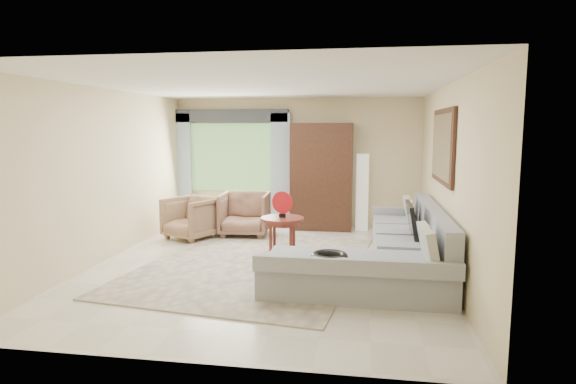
% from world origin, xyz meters
% --- Properties ---
extents(ground, '(6.00, 6.00, 0.00)m').
position_xyz_m(ground, '(0.00, 0.00, 0.00)').
color(ground, silver).
rests_on(ground, ground).
extents(area_rug, '(3.51, 4.36, 0.02)m').
position_xyz_m(area_rug, '(-0.22, 0.00, 0.01)').
color(area_rug, '#C1B399').
rests_on(area_rug, ground).
extents(sectional_sofa, '(2.30, 3.46, 0.90)m').
position_xyz_m(sectional_sofa, '(1.78, -0.18, 0.28)').
color(sectional_sofa, '#919498').
rests_on(sectional_sofa, ground).
extents(tv_screen, '(0.14, 0.74, 0.48)m').
position_xyz_m(tv_screen, '(2.05, 0.09, 0.72)').
color(tv_screen, black).
rests_on(tv_screen, sectional_sofa).
extents(garden_hose, '(0.43, 0.43, 0.09)m').
position_xyz_m(garden_hose, '(1.00, -1.36, 0.55)').
color(garden_hose, black).
rests_on(garden_hose, sectional_sofa).
extents(coffee_table, '(0.66, 0.66, 0.66)m').
position_xyz_m(coffee_table, '(0.16, 0.35, 0.35)').
color(coffee_table, '#551E16').
rests_on(coffee_table, ground).
extents(red_disc, '(0.33, 0.12, 0.34)m').
position_xyz_m(red_disc, '(0.16, 0.35, 0.89)').
color(red_disc, '#A81017').
rests_on(red_disc, coffee_table).
extents(armchair_left, '(1.11, 1.12, 0.76)m').
position_xyz_m(armchair_left, '(-1.71, 1.49, 0.38)').
color(armchair_left, '#9C7555').
rests_on(armchair_left, ground).
extents(armchair_right, '(0.92, 0.95, 0.82)m').
position_xyz_m(armchair_right, '(-0.81, 1.89, 0.41)').
color(armchair_right, brown).
rests_on(armchair_right, ground).
extents(potted_plant, '(0.60, 0.55, 0.55)m').
position_xyz_m(potted_plant, '(-2.17, 2.36, 0.27)').
color(potted_plant, '#999999').
rests_on(potted_plant, ground).
extents(armoire, '(1.20, 0.55, 2.10)m').
position_xyz_m(armoire, '(0.55, 2.72, 1.05)').
color(armoire, black).
rests_on(armoire, ground).
extents(floor_lamp, '(0.24, 0.24, 1.50)m').
position_xyz_m(floor_lamp, '(1.35, 2.78, 0.75)').
color(floor_lamp, silver).
rests_on(floor_lamp, ground).
extents(window, '(1.80, 0.04, 1.40)m').
position_xyz_m(window, '(-1.35, 2.97, 1.40)').
color(window, '#669E59').
rests_on(window, wall_back).
extents(curtain_left, '(0.40, 0.08, 2.30)m').
position_xyz_m(curtain_left, '(-2.40, 2.88, 1.15)').
color(curtain_left, '#9EB7CC').
rests_on(curtain_left, ground).
extents(curtain_right, '(0.40, 0.08, 2.30)m').
position_xyz_m(curtain_right, '(-0.30, 2.88, 1.15)').
color(curtain_right, '#9EB7CC').
rests_on(curtain_right, ground).
extents(valance, '(2.40, 0.12, 0.26)m').
position_xyz_m(valance, '(-1.35, 2.90, 2.25)').
color(valance, '#1E232D').
rests_on(valance, wall_back).
extents(wall_mirror, '(0.05, 1.70, 1.05)m').
position_xyz_m(wall_mirror, '(2.46, 0.35, 1.75)').
color(wall_mirror, black).
rests_on(wall_mirror, wall_right).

